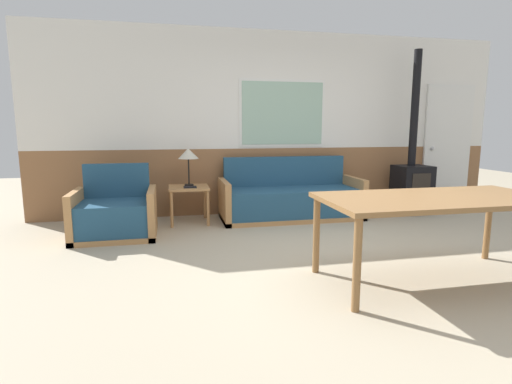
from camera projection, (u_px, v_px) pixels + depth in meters
name	position (u px, v px, depth m)	size (l,w,h in m)	color
ground_plane	(351.00, 268.00, 3.72)	(16.00, 16.00, 0.00)	#B2A58C
wall_back	(278.00, 124.00, 6.04)	(7.20, 0.09, 2.70)	#8E603D
couch	(291.00, 200.00, 5.74)	(2.00, 0.79, 0.87)	#B27F4C
armchair	(115.00, 215.00, 4.78)	(0.95, 0.79, 0.85)	#B27F4C
side_table	(189.00, 192.00, 5.44)	(0.53, 0.53, 0.50)	#B27F4C
table_lamp	(188.00, 155.00, 5.45)	(0.28, 0.28, 0.51)	black
book_stack	(190.00, 187.00, 5.33)	(0.17, 0.13, 0.02)	black
dining_table	(436.00, 204.00, 3.33)	(1.92, 0.92, 0.73)	olive
wood_stove	(412.00, 175.00, 6.12)	(0.50, 0.47, 2.43)	black
entry_door	(447.00, 146.00, 6.65)	(0.86, 0.09, 1.98)	white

